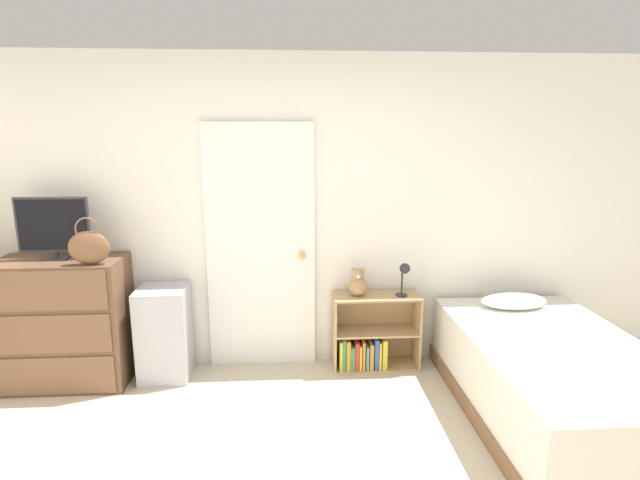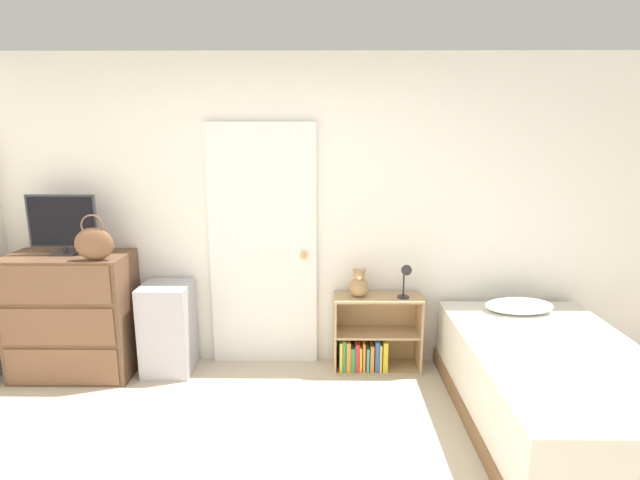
{
  "view_description": "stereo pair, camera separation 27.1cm",
  "coord_description": "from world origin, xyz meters",
  "px_view_note": "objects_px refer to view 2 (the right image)",
  "views": [
    {
      "loc": [
        -0.02,
        -2.04,
        1.96
      ],
      "look_at": [
        0.22,
        1.72,
        1.12
      ],
      "focal_mm": 28.0,
      "sensor_mm": 36.0,
      "label": 1
    },
    {
      "loc": [
        0.25,
        -2.05,
        1.96
      ],
      "look_at": [
        0.22,
        1.72,
        1.12
      ],
      "focal_mm": 28.0,
      "sensor_mm": 36.0,
      "label": 2
    }
  ],
  "objects_px": {
    "dresser": "(73,315)",
    "storage_bin": "(168,328)",
    "handbag": "(94,243)",
    "desk_lamp": "(406,275)",
    "bookshelf": "(371,341)",
    "tv": "(62,223)",
    "teddy_bear": "(359,284)",
    "bed": "(555,388)"
  },
  "relations": [
    {
      "from": "storage_bin",
      "to": "bed",
      "type": "bearing_deg",
      "value": -15.53
    },
    {
      "from": "desk_lamp",
      "to": "bed",
      "type": "height_order",
      "value": "desk_lamp"
    },
    {
      "from": "desk_lamp",
      "to": "bed",
      "type": "relative_size",
      "value": 0.14
    },
    {
      "from": "dresser",
      "to": "bookshelf",
      "type": "relative_size",
      "value": 1.4
    },
    {
      "from": "handbag",
      "to": "desk_lamp",
      "type": "xyz_separation_m",
      "value": [
        2.37,
        0.22,
        -0.3
      ]
    },
    {
      "from": "handbag",
      "to": "teddy_bear",
      "type": "distance_m",
      "value": 2.05
    },
    {
      "from": "teddy_bear",
      "to": "desk_lamp",
      "type": "relative_size",
      "value": 0.86
    },
    {
      "from": "tv",
      "to": "bookshelf",
      "type": "xyz_separation_m",
      "value": [
        2.42,
        0.07,
        -1.01
      ]
    },
    {
      "from": "storage_bin",
      "to": "bookshelf",
      "type": "distance_m",
      "value": 1.67
    },
    {
      "from": "bed",
      "to": "bookshelf",
      "type": "bearing_deg",
      "value": 143.86
    },
    {
      "from": "handbag",
      "to": "bookshelf",
      "type": "bearing_deg",
      "value": 7.07
    },
    {
      "from": "tv",
      "to": "bed",
      "type": "height_order",
      "value": "tv"
    },
    {
      "from": "storage_bin",
      "to": "desk_lamp",
      "type": "distance_m",
      "value": 1.98
    },
    {
      "from": "bed",
      "to": "storage_bin",
      "type": "bearing_deg",
      "value": 164.47
    },
    {
      "from": "handbag",
      "to": "storage_bin",
      "type": "distance_m",
      "value": 0.9
    },
    {
      "from": "dresser",
      "to": "desk_lamp",
      "type": "distance_m",
      "value": 2.69
    },
    {
      "from": "teddy_bear",
      "to": "storage_bin",
      "type": "bearing_deg",
      "value": -177.97
    },
    {
      "from": "dresser",
      "to": "handbag",
      "type": "height_order",
      "value": "handbag"
    },
    {
      "from": "storage_bin",
      "to": "bed",
      "type": "height_order",
      "value": "storage_bin"
    },
    {
      "from": "bookshelf",
      "to": "bed",
      "type": "bearing_deg",
      "value": -36.14
    },
    {
      "from": "desk_lamp",
      "to": "handbag",
      "type": "bearing_deg",
      "value": -174.64
    },
    {
      "from": "bookshelf",
      "to": "handbag",
      "type": "bearing_deg",
      "value": -172.93
    },
    {
      "from": "handbag",
      "to": "desk_lamp",
      "type": "bearing_deg",
      "value": 5.36
    },
    {
      "from": "storage_bin",
      "to": "desk_lamp",
      "type": "bearing_deg",
      "value": 0.52
    },
    {
      "from": "storage_bin",
      "to": "teddy_bear",
      "type": "xyz_separation_m",
      "value": [
        1.56,
        0.06,
        0.36
      ]
    },
    {
      "from": "dresser",
      "to": "teddy_bear",
      "type": "height_order",
      "value": "dresser"
    },
    {
      "from": "handbag",
      "to": "bookshelf",
      "type": "xyz_separation_m",
      "value": [
        2.11,
        0.26,
        -0.89
      ]
    },
    {
      "from": "dresser",
      "to": "teddy_bear",
      "type": "xyz_separation_m",
      "value": [
        2.3,
        0.1,
        0.23
      ]
    },
    {
      "from": "handbag",
      "to": "bookshelf",
      "type": "distance_m",
      "value": 2.3
    },
    {
      "from": "handbag",
      "to": "storage_bin",
      "type": "bearing_deg",
      "value": 24.95
    },
    {
      "from": "storage_bin",
      "to": "bookshelf",
      "type": "relative_size",
      "value": 1.04
    },
    {
      "from": "bed",
      "to": "dresser",
      "type": "bearing_deg",
      "value": 168.37
    },
    {
      "from": "tv",
      "to": "desk_lamp",
      "type": "distance_m",
      "value": 2.72
    },
    {
      "from": "dresser",
      "to": "storage_bin",
      "type": "height_order",
      "value": "dresser"
    },
    {
      "from": "storage_bin",
      "to": "desk_lamp",
      "type": "height_order",
      "value": "desk_lamp"
    },
    {
      "from": "bookshelf",
      "to": "tv",
      "type": "bearing_deg",
      "value": -178.25
    },
    {
      "from": "bookshelf",
      "to": "teddy_bear",
      "type": "height_order",
      "value": "teddy_bear"
    },
    {
      "from": "handbag",
      "to": "desk_lamp",
      "type": "relative_size",
      "value": 1.26
    },
    {
      "from": "dresser",
      "to": "desk_lamp",
      "type": "height_order",
      "value": "dresser"
    },
    {
      "from": "teddy_bear",
      "to": "bed",
      "type": "bearing_deg",
      "value": -33.72
    },
    {
      "from": "teddy_bear",
      "to": "desk_lamp",
      "type": "distance_m",
      "value": 0.39
    },
    {
      "from": "dresser",
      "to": "tv",
      "type": "relative_size",
      "value": 1.87
    }
  ]
}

